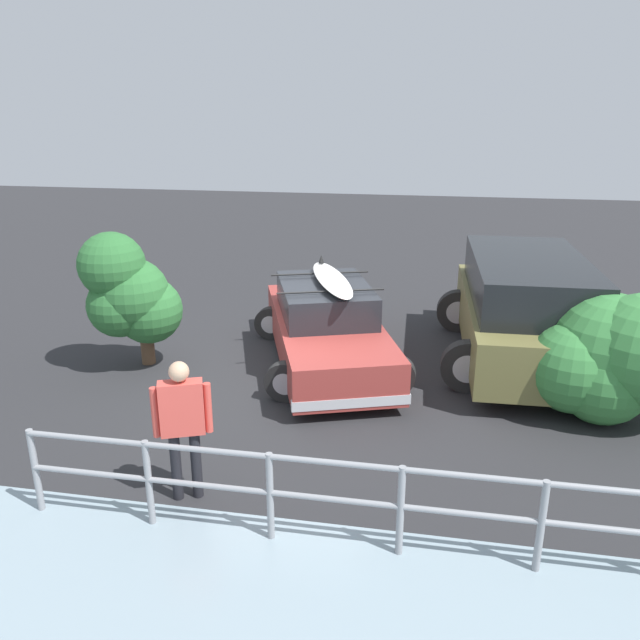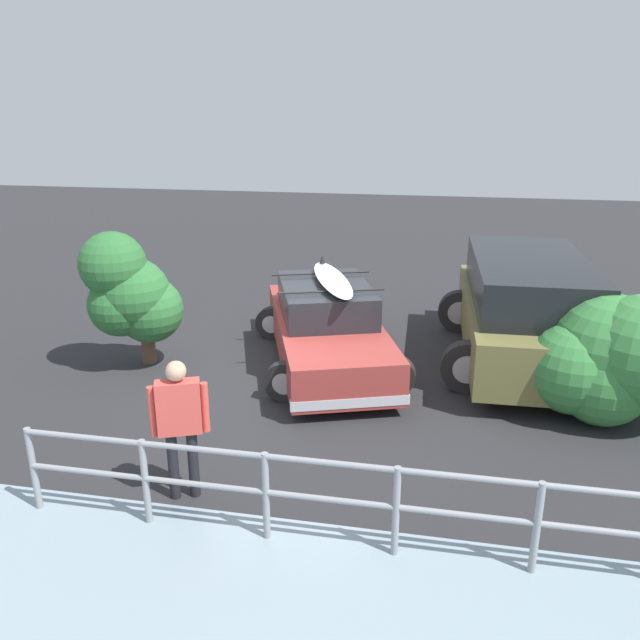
{
  "view_description": "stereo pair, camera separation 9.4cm",
  "coord_description": "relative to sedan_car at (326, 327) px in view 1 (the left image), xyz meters",
  "views": [
    {
      "loc": [
        -2.06,
        8.74,
        3.99
      ],
      "look_at": [
        -0.45,
        -0.04,
        0.95
      ],
      "focal_mm": 35.0,
      "sensor_mm": 36.0,
      "label": 1
    },
    {
      "loc": [
        -2.15,
        8.73,
        3.99
      ],
      "look_at": [
        -0.45,
        -0.04,
        0.95
      ],
      "focal_mm": 35.0,
      "sensor_mm": 36.0,
      "label": 2
    }
  ],
  "objects": [
    {
      "name": "bush_near_right",
      "position": [
        -4.04,
        1.24,
        0.21
      ],
      "size": [
        2.18,
        1.75,
        1.82
      ],
      "color": "brown",
      "rests_on": "ground"
    },
    {
      "name": "railing_fence",
      "position": [
        -1.47,
        4.5,
        -0.0
      ],
      "size": [
        7.52,
        0.09,
        0.94
      ],
      "color": "gray",
      "rests_on": "ground"
    },
    {
      "name": "suv_car",
      "position": [
        -3.15,
        -0.66,
        0.3
      ],
      "size": [
        2.76,
        4.69,
        1.76
      ],
      "color": "brown",
      "rests_on": "ground"
    },
    {
      "name": "bush_near_left",
      "position": [
        2.97,
        0.81,
        0.63
      ],
      "size": [
        1.47,
        1.27,
        2.24
      ],
      "color": "brown",
      "rests_on": "ground"
    },
    {
      "name": "person_bystander",
      "position": [
        0.82,
        4.0,
        0.33
      ],
      "size": [
        0.58,
        0.33,
        1.58
      ],
      "color": "black",
      "rests_on": "ground"
    },
    {
      "name": "sedan_car",
      "position": [
        0.0,
        0.0,
        0.0
      ],
      "size": [
        2.97,
        4.48,
        1.59
      ],
      "color": "#9E3833",
      "rests_on": "ground"
    },
    {
      "name": "ground_plane",
      "position": [
        0.44,
        0.68,
        -0.62
      ],
      "size": [
        44.0,
        44.0,
        0.02
      ],
      "primitive_type": "cube",
      "color": "#28282B",
      "rests_on": "ground"
    }
  ]
}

